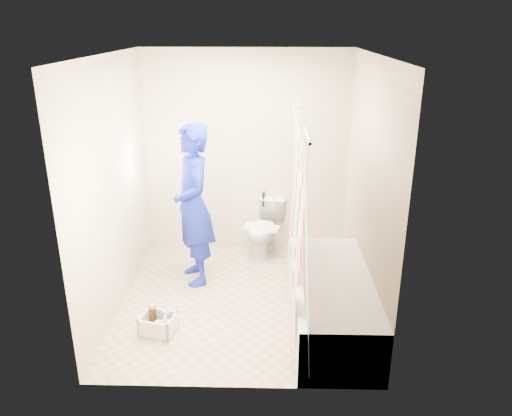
{
  "coord_description": "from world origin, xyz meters",
  "views": [
    {
      "loc": [
        0.27,
        -4.43,
        2.67
      ],
      "look_at": [
        0.14,
        0.37,
        0.86
      ],
      "focal_mm": 35.0,
      "sensor_mm": 36.0,
      "label": 1
    }
  ],
  "objects_px": {
    "toilet": "(264,229)",
    "bathtub": "(331,300)",
    "cleaning_caddy": "(159,325)",
    "plumber": "(193,206)"
  },
  "relations": [
    {
      "from": "bathtub",
      "to": "plumber",
      "type": "bearing_deg",
      "value": 148.05
    },
    {
      "from": "toilet",
      "to": "bathtub",
      "type": "bearing_deg",
      "value": -50.07
    },
    {
      "from": "toilet",
      "to": "cleaning_caddy",
      "type": "height_order",
      "value": "toilet"
    },
    {
      "from": "bathtub",
      "to": "toilet",
      "type": "bearing_deg",
      "value": 112.76
    },
    {
      "from": "cleaning_caddy",
      "to": "toilet",
      "type": "bearing_deg",
      "value": 74.36
    },
    {
      "from": "toilet",
      "to": "plumber",
      "type": "bearing_deg",
      "value": -121.5
    },
    {
      "from": "plumber",
      "to": "toilet",
      "type": "bearing_deg",
      "value": 109.58
    },
    {
      "from": "toilet",
      "to": "cleaning_caddy",
      "type": "distance_m",
      "value": 1.94
    },
    {
      "from": "bathtub",
      "to": "plumber",
      "type": "height_order",
      "value": "plumber"
    },
    {
      "from": "plumber",
      "to": "cleaning_caddy",
      "type": "distance_m",
      "value": 1.31
    }
  ]
}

